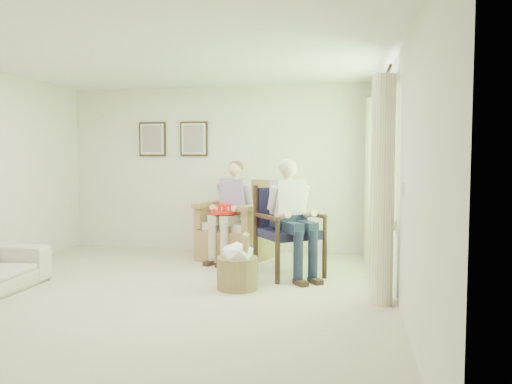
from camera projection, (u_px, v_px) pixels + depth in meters
floor at (158, 297)px, 5.33m from camera, size 5.50×5.50×0.00m
back_wall at (222, 169)px, 7.93m from camera, size 5.00×0.04×2.60m
right_wall at (402, 177)px, 4.78m from camera, size 0.04×5.50×2.60m
ceiling at (154, 49)px, 5.15m from camera, size 5.00×5.50×0.02m
window at (389, 149)px, 5.94m from camera, size 0.13×2.50×1.63m
curtain_left at (382, 191)px, 5.03m from camera, size 0.34×0.34×2.30m
curtain_right at (373, 181)px, 6.95m from camera, size 0.34×0.34×2.30m
framed_print_left at (152, 139)px, 8.08m from camera, size 0.45×0.05×0.55m
framed_print_right at (194, 139)px, 7.95m from camera, size 0.45×0.05×0.55m
wicker_armchair at (236, 234)px, 7.29m from camera, size 0.90×0.90×1.15m
wood_armchair at (290, 227)px, 6.33m from camera, size 0.71×0.67×1.10m
person_wicker at (233, 203)px, 7.11m from camera, size 0.40×0.63×1.41m
person_dark at (289, 208)px, 6.14m from camera, size 0.40×0.63×1.43m
red_hat at (224, 210)px, 6.95m from camera, size 0.37×0.37×0.14m
hatbox at (237, 266)px, 5.62m from camera, size 0.51×0.51×0.68m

